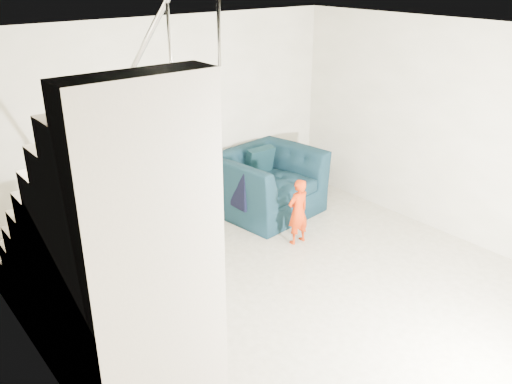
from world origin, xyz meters
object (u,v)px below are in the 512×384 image
(armchair, at_px, (268,183))
(toddler, at_px, (298,212))
(staircase, at_px, (103,269))
(side_table, at_px, (316,171))

(armchair, bearing_deg, toddler, -114.38)
(armchair, height_order, toddler, armchair)
(toddler, bearing_deg, staircase, 12.23)
(toddler, distance_m, staircase, 2.90)
(toddler, xyz_separation_m, side_table, (1.46, 1.16, -0.15))
(staircase, bearing_deg, toddler, 12.31)
(armchair, distance_m, staircase, 3.48)
(armchair, xyz_separation_m, side_table, (1.17, 0.22, -0.17))
(armchair, xyz_separation_m, toddler, (-0.29, -0.94, -0.01))
(side_table, bearing_deg, toddler, -141.65)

